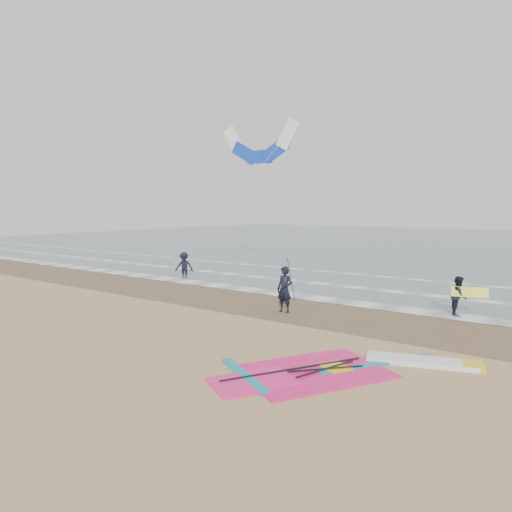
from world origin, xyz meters
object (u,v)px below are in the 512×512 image
Objects in this scene: person_standing at (285,289)px; surf_kite at (259,147)px; person_walking at (459,296)px; person_wading at (184,261)px; windsurf_rig at (345,369)px.

surf_kite is at bearing 133.39° from person_standing.
person_wading is (-16.35, 1.50, 0.12)m from person_walking.
person_walking is 16.91m from surf_kite.
person_standing reaches higher than person_wading.
person_walking is (5.82, 3.50, -0.16)m from person_standing.
windsurf_rig is 8.33m from person_walking.
person_standing is (-4.79, 4.73, 0.89)m from windsurf_rig.
person_wading reaches higher than windsurf_rig.
person_standing is 14.54m from surf_kite.
person_standing is at bearing -51.76° from person_wading.
person_walking is (1.02, 8.23, 0.74)m from windsurf_rig.
person_wading is 9.00m from surf_kite.
windsurf_rig is at bearing -48.26° from surf_kite.
person_wading is at bearing 147.58° from windsurf_rig.
surf_kite is at bearing 131.74° from windsurf_rig.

